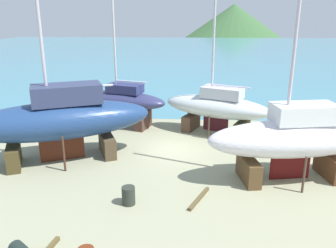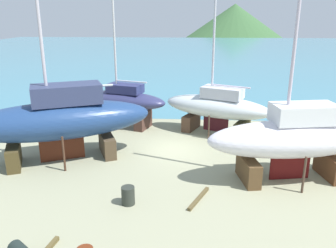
% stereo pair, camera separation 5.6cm
% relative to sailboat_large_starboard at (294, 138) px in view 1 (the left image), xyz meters
% --- Properties ---
extents(ground_plane, '(47.81, 47.81, 0.00)m').
position_rel_sailboat_large_starboard_xyz_m(ground_plane, '(-6.63, -1.27, -2.33)').
color(ground_plane, '#989979').
extents(sea_water, '(131.83, 107.75, 0.01)m').
position_rel_sailboat_large_starboard_xyz_m(sea_water, '(-6.63, 64.56, -2.33)').
color(sea_water, teal).
rests_on(sea_water, ground).
extents(headland_hill, '(81.35, 81.35, 27.54)m').
position_rel_sailboat_large_starboard_xyz_m(headland_hill, '(16.91, 173.72, -2.33)').
color(headland_hill, '#3A6236').
rests_on(headland_hill, ground).
extents(sailboat_large_starboard, '(9.38, 4.27, 13.14)m').
position_rel_sailboat_large_starboard_xyz_m(sailboat_large_starboard, '(0.00, 0.00, 0.00)').
color(sailboat_large_starboard, brown).
rests_on(sailboat_large_starboard, ground).
extents(sailboat_far_slipway, '(11.15, 7.13, 18.11)m').
position_rel_sailboat_large_starboard_xyz_m(sailboat_far_slipway, '(-12.98, 1.74, 0.24)').
color(sailboat_far_slipway, '#45391E').
rests_on(sailboat_far_slipway, ground).
extents(sailboat_mid_port, '(7.68, 4.43, 13.19)m').
position_rel_sailboat_large_starboard_xyz_m(sailboat_mid_port, '(-10.70, 8.61, -0.28)').
color(sailboat_mid_port, '#503620').
rests_on(sailboat_mid_port, ground).
extents(sailboat_small_center, '(8.30, 5.59, 14.14)m').
position_rel_sailboat_large_starboard_xyz_m(sailboat_small_center, '(-3.45, 7.29, -0.29)').
color(sailboat_small_center, '#4E3727').
rests_on(sailboat_small_center, ground).
extents(worker, '(0.48, 0.31, 1.75)m').
position_rel_sailboat_large_starboard_xyz_m(worker, '(1.29, 5.73, -1.43)').
color(worker, '#366E43').
rests_on(worker, ground).
extents(barrel_ochre, '(0.84, 0.84, 0.86)m').
position_rel_sailboat_large_starboard_xyz_m(barrel_ochre, '(-8.17, -3.12, -1.90)').
color(barrel_ochre, '#2C312A').
rests_on(barrel_ochre, ground).
extents(timber_short_cross, '(2.04, 1.76, 0.13)m').
position_rel_sailboat_large_starboard_xyz_m(timber_short_cross, '(-18.66, 5.97, -2.27)').
color(timber_short_cross, '#856047').
rests_on(timber_short_cross, ground).
extents(timber_long_fore, '(1.06, 2.13, 0.15)m').
position_rel_sailboat_large_starboard_xyz_m(timber_long_fore, '(-4.89, -2.55, -2.26)').
color(timber_long_fore, brown).
rests_on(timber_long_fore, ground).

